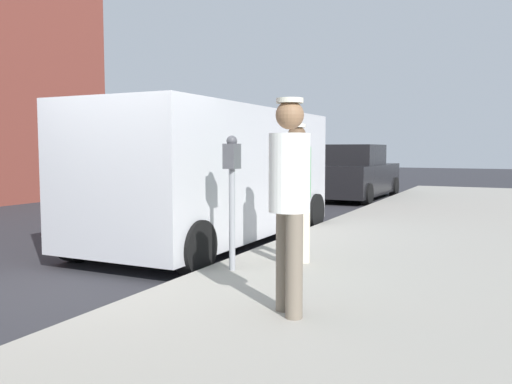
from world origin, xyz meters
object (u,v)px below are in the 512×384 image
at_px(parked_van, 215,172).
at_px(pedestrian_in_white, 289,191).
at_px(parked_sedan_ahead, 353,174).
at_px(parking_meter_near, 232,179).
at_px(pedestrian_in_green, 296,184).

bearing_deg(parked_van, pedestrian_in_white, -51.51).
bearing_deg(parked_van, parked_sedan_ahead, 90.24).
distance_m(parking_meter_near, pedestrian_in_green, 0.84).
height_order(parking_meter_near, parked_van, parked_van).
xyz_separation_m(pedestrian_in_white, parked_van, (-2.69, 3.38, -0.02)).
height_order(pedestrian_in_green, parked_van, parked_van).
distance_m(parking_meter_near, parked_van, 2.64).
bearing_deg(pedestrian_in_green, parked_sedan_ahead, 101.74).
bearing_deg(parked_van, pedestrian_in_green, -37.07).
bearing_deg(pedestrian_in_green, parking_meter_near, -128.75).
relative_size(parking_meter_near, parked_van, 0.29).
height_order(parking_meter_near, pedestrian_in_green, pedestrian_in_green).
xyz_separation_m(parking_meter_near, pedestrian_in_white, (1.19, -1.21, -0.00)).
bearing_deg(pedestrian_in_white, parking_meter_near, 134.56).
height_order(parked_van, parked_sedan_ahead, parked_van).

